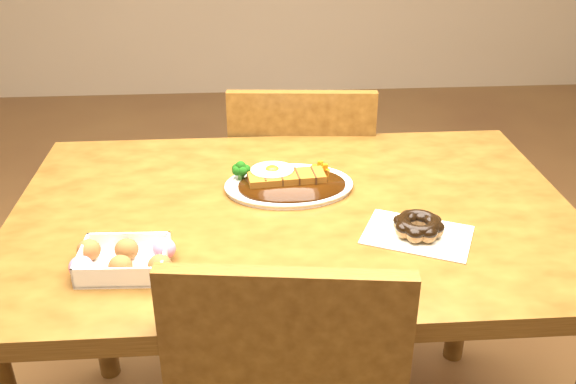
{
  "coord_description": "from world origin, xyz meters",
  "views": [
    {
      "loc": [
        -0.1,
        -1.2,
        1.42
      ],
      "look_at": [
        -0.02,
        -0.04,
        0.81
      ],
      "focal_mm": 40.0,
      "sensor_mm": 36.0,
      "label": 1
    }
  ],
  "objects": [
    {
      "name": "table",
      "position": [
        0.0,
        0.0,
        0.65
      ],
      "size": [
        1.2,
        0.8,
        0.75
      ],
      "color": "#4E2E0F",
      "rests_on": "ground"
    },
    {
      "name": "donut_box",
      "position": [
        -0.33,
        -0.21,
        0.77
      ],
      "size": [
        0.18,
        0.13,
        0.04
      ],
      "rotation": [
        0.0,
        0.0,
        -0.04
      ],
      "color": "white",
      "rests_on": "table"
    },
    {
      "name": "katsu_curry_plate",
      "position": [
        -0.01,
        0.09,
        0.76
      ],
      "size": [
        0.29,
        0.21,
        0.06
      ],
      "rotation": [
        0.0,
        0.0,
        0.04
      ],
      "color": "white",
      "rests_on": "table"
    },
    {
      "name": "chair_far",
      "position": [
        0.06,
        0.53,
        0.48
      ],
      "size": [
        0.45,
        0.45,
        0.87
      ],
      "rotation": [
        0.0,
        0.0,
        3.06
      ],
      "color": "#4E2E0F",
      "rests_on": "ground"
    },
    {
      "name": "pon_de_ring",
      "position": [
        0.24,
        -0.13,
        0.77
      ],
      "size": [
        0.25,
        0.22,
        0.04
      ],
      "rotation": [
        0.0,
        0.0,
        -0.43
      ],
      "color": "silver",
      "rests_on": "table"
    }
  ]
}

